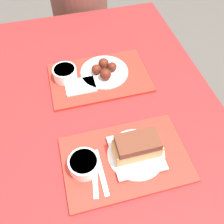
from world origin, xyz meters
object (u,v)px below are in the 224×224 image
object	(u,v)px
tray_far	(99,78)
bowl_coleslaw_near	(84,164)
brisket_sandwich_plate	(137,149)
bowl_coleslaw_far	(65,73)
wings_plate_far	(104,70)
tray_near	(125,159)
person_seated_across	(80,4)

from	to	relation	value
tray_far	bowl_coleslaw_near	world-z (taller)	bowl_coleslaw_near
bowl_coleslaw_near	brisket_sandwich_plate	size ratio (longest dim) A/B	0.51
bowl_coleslaw_far	wings_plate_far	bearing A→B (deg)	-5.49
tray_near	bowl_coleslaw_far	size ratio (longest dim) A/B	4.24
brisket_sandwich_plate	tray_far	bearing A→B (deg)	95.39
brisket_sandwich_plate	wings_plate_far	world-z (taller)	brisket_sandwich_plate
bowl_coleslaw_near	wings_plate_far	xyz separation A→B (m)	(0.17, 0.43, -0.01)
wings_plate_far	person_seated_across	world-z (taller)	person_seated_across
tray_far	person_seated_across	xyz separation A→B (m)	(0.04, 0.78, -0.08)
tray_far	bowl_coleslaw_far	size ratio (longest dim) A/B	4.24
bowl_coleslaw_far	tray_near	bearing A→B (deg)	-72.09
brisket_sandwich_plate	wings_plate_far	size ratio (longest dim) A/B	0.94
tray_far	bowl_coleslaw_far	world-z (taller)	bowl_coleslaw_far
brisket_sandwich_plate	person_seated_across	bearing A→B (deg)	89.91
tray_near	bowl_coleslaw_near	bearing A→B (deg)	179.57
tray_far	bowl_coleslaw_far	xyz separation A→B (m)	(-0.15, 0.03, 0.03)
tray_far	wings_plate_far	world-z (taller)	wings_plate_far
bowl_coleslaw_near	person_seated_across	world-z (taller)	person_seated_across
tray_far	bowl_coleslaw_near	size ratio (longest dim) A/B	4.24
bowl_coleslaw_near	tray_near	bearing A→B (deg)	-0.43
tray_far	brisket_sandwich_plate	distance (m)	0.42
tray_near	brisket_sandwich_plate	size ratio (longest dim) A/B	2.16
tray_near	wings_plate_far	world-z (taller)	wings_plate_far
person_seated_across	wings_plate_far	bearing A→B (deg)	-91.01
tray_far	brisket_sandwich_plate	bearing A→B (deg)	-84.61
brisket_sandwich_plate	person_seated_across	world-z (taller)	person_seated_across
bowl_coleslaw_near	brisket_sandwich_plate	distance (m)	0.18
bowl_coleslaw_near	brisket_sandwich_plate	xyz separation A→B (m)	(0.18, 0.00, 0.01)
tray_far	wings_plate_far	bearing A→B (deg)	29.69
tray_near	brisket_sandwich_plate	xyz separation A→B (m)	(0.04, 0.00, 0.04)
brisket_sandwich_plate	wings_plate_far	distance (m)	0.43
tray_near	person_seated_across	bearing A→B (deg)	87.99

